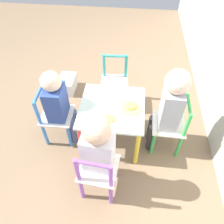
% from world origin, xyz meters
% --- Properties ---
extents(ground_plane, '(6.00, 6.00, 0.00)m').
position_xyz_m(ground_plane, '(0.00, 0.00, 0.00)').
color(ground_plane, '#7F664C').
extents(kids_table, '(0.51, 0.51, 0.42)m').
position_xyz_m(kids_table, '(0.00, 0.00, 0.35)').
color(kids_table, silver).
rests_on(kids_table, ground_plane).
extents(chair_purple, '(0.28, 0.28, 0.52)m').
position_xyz_m(chair_purple, '(0.48, -0.04, 0.26)').
color(chair_purple, silver).
rests_on(chair_purple, ground_plane).
extents(chair_green, '(0.27, 0.27, 0.52)m').
position_xyz_m(chair_green, '(0.01, 0.49, 0.26)').
color(chair_green, silver).
rests_on(chair_green, ground_plane).
extents(chair_blue, '(0.27, 0.27, 0.52)m').
position_xyz_m(chair_blue, '(0.01, -0.49, 0.26)').
color(chair_blue, silver).
rests_on(chair_blue, ground_plane).
extents(chair_teal, '(0.27, 0.27, 0.52)m').
position_xyz_m(chair_teal, '(-0.49, -0.03, 0.26)').
color(chair_teal, silver).
rests_on(chair_teal, ground_plane).
extents(child_right, '(0.23, 0.21, 0.76)m').
position_xyz_m(child_right, '(0.43, -0.04, 0.47)').
color(child_right, '#38383D').
rests_on(child_right, ground_plane).
extents(child_back, '(0.20, 0.23, 0.80)m').
position_xyz_m(child_back, '(0.01, 0.43, 0.49)').
color(child_back, '#38383D').
rests_on(child_back, ground_plane).
extents(child_front, '(0.20, 0.21, 0.72)m').
position_xyz_m(child_front, '(0.01, -0.42, 0.43)').
color(child_front, '#4C608E').
rests_on(child_front, ground_plane).
extents(plate_right, '(0.17, 0.17, 0.03)m').
position_xyz_m(plate_right, '(0.15, 0.00, 0.43)').
color(plate_right, white).
rests_on(plate_right, kids_table).
extents(plate_back, '(0.17, 0.17, 0.03)m').
position_xyz_m(plate_back, '(0.00, 0.15, 0.43)').
color(plate_back, '#EADB66').
rests_on(plate_back, kids_table).
extents(storage_bin, '(0.26, 0.17, 0.16)m').
position_xyz_m(storage_bin, '(-0.63, -0.57, 0.08)').
color(storage_bin, silver).
rests_on(storage_bin, ground_plane).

